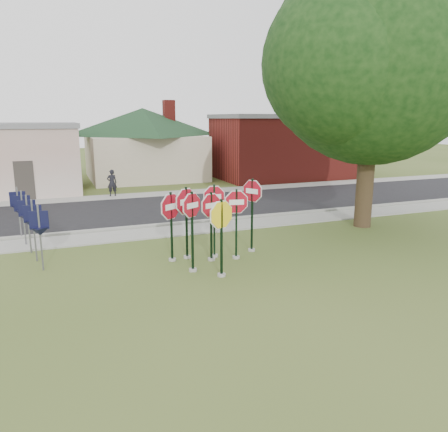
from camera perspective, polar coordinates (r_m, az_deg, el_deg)
name	(u,v)px	position (r m, az deg, el deg)	size (l,w,h in m)	color
ground	(229,276)	(12.73, 0.63, -7.86)	(120.00, 120.00, 0.00)	#3E521E
sidewalk_near	(178,231)	(17.71, -6.06, -1.91)	(60.00, 1.60, 0.06)	gray
road	(153,210)	(21.98, -9.20, 0.83)	(60.00, 7.00, 0.04)	black
sidewalk_far	(138,196)	(26.13, -11.23, 2.64)	(60.00, 1.60, 0.06)	gray
curb	(171,224)	(18.64, -6.89, -1.07)	(60.00, 0.20, 0.14)	gray
stop_sign_center	(211,217)	(13.71, -1.69, -0.18)	(0.99, 0.39, 2.33)	gray
stop_sign_yellow	(221,227)	(12.30, -0.34, -1.50)	(1.07, 0.39, 2.38)	gray
stop_sign_left	(192,221)	(12.72, -4.19, -0.66)	(0.88, 0.52, 2.51)	gray
stop_sign_right	(236,215)	(13.90, 1.62, 0.17)	(1.02, 0.24, 2.39)	gray
stop_sign_back_right	(214,212)	(14.05, -1.29, 0.57)	(0.95, 0.24, 2.50)	gray
stop_sign_back_left	(186,212)	(13.95, -4.94, 0.50)	(1.06, 0.53, 2.47)	gray
stop_sign_far_right	(252,205)	(14.68, 3.70, 1.45)	(0.53, 0.91, 2.61)	gray
stop_sign_far_left	(171,217)	(13.76, -6.92, -0.12)	(0.99, 0.61, 2.35)	gray
route_sign_row	(28,218)	(15.91, -24.23, -0.22)	(1.43, 4.63, 2.00)	#59595E
building_house	(143,129)	(33.69, -10.50, 11.06)	(11.60, 11.60, 6.20)	#C0B199
building_brick	(284,146)	(33.90, 7.82, 9.05)	(10.20, 6.20, 4.75)	maroon
oak_tree	(374,58)	(18.99, 18.98, 18.92)	(11.92, 11.32, 10.92)	#2E2214
bg_tree_right	(337,107)	(45.56, 14.56, 13.66)	(5.60, 5.60, 8.40)	#2E2214
pedestrian	(112,183)	(26.02, -14.42, 4.22)	(0.56, 0.37, 1.54)	black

